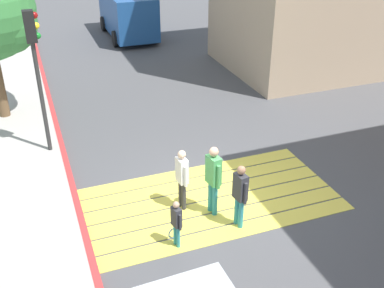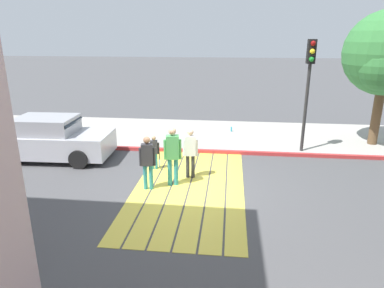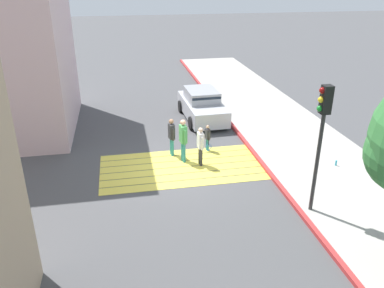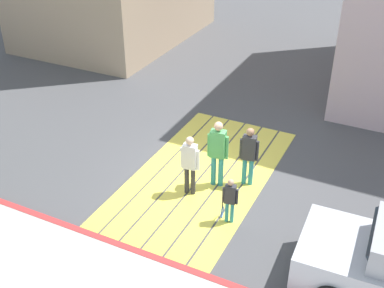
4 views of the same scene
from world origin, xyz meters
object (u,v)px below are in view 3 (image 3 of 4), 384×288
Objects in this scene: pedestrian_adult_lead at (172,134)px; pedestrian_adult_trailing at (201,144)px; pedestrian_adult_side at (183,138)px; car_parked_near_curb at (202,106)px; pedestrian_child_with_racket at (208,137)px; traffic_light_corner at (322,125)px; water_bottle at (336,163)px.

pedestrian_adult_trailing is (-1.00, 1.13, -0.01)m from pedestrian_adult_lead.
car_parked_near_curb is at bearing -110.73° from pedestrian_adult_side.
car_parked_near_curb is 4.04m from pedestrian_child_with_racket.
traffic_light_corner reaches higher than water_bottle.
water_bottle is at bearing -132.26° from traffic_light_corner.
pedestrian_adult_side is 1.54× the size of pedestrian_child_with_racket.
pedestrian_adult_lead reaches higher than car_parked_near_curb.
traffic_light_corner is 6.18m from pedestrian_child_with_racket.
car_parked_near_curb is 9.67m from traffic_light_corner.
pedestrian_adult_side is at bearing -52.49° from traffic_light_corner.
water_bottle is at bearing 158.77° from pedestrian_adult_lead.
pedestrian_adult_side is (5.85, -1.74, 0.83)m from water_bottle.
water_bottle is 0.12× the size of pedestrian_adult_side.
pedestrian_adult_lead reaches higher than pedestrian_adult_trailing.
traffic_light_corner is 5.93m from pedestrian_adult_side.
traffic_light_corner is 4.60m from water_bottle.
car_parked_near_curb is at bearing -98.77° from pedestrian_child_with_racket.
pedestrian_child_with_racket is at bearing -114.57° from pedestrian_adult_trailing.
traffic_light_corner is 2.33× the size of pedestrian_adult_side.
traffic_light_corner reaches higher than pedestrian_child_with_racket.
traffic_light_corner is at bearing 124.97° from pedestrian_adult_trailing.
pedestrian_child_with_racket is (4.64, -2.57, 0.43)m from water_bottle.
pedestrian_adult_lead is 1.62m from pedestrian_child_with_racket.
traffic_light_corner is 3.57× the size of pedestrian_child_with_racket.
pedestrian_adult_lead is 1.01× the size of pedestrian_adult_trailing.
water_bottle is 0.14× the size of pedestrian_adult_trailing.
pedestrian_adult_lead is at bearing 62.03° from car_parked_near_curb.
car_parked_near_curb reaches higher than water_bottle.
pedestrian_adult_lead reaches higher than pedestrian_child_with_racket.
pedestrian_adult_lead is at bearing -53.53° from traffic_light_corner.
pedestrian_adult_side is at bearing -16.57° from water_bottle.
traffic_light_corner is 5.29m from pedestrian_adult_trailing.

